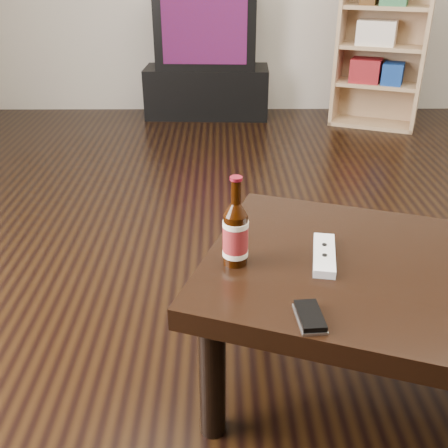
{
  "coord_description": "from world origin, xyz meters",
  "views": [
    {
      "loc": [
        -0.6,
        -1.46,
        1.19
      ],
      "look_at": [
        -0.59,
        -0.26,
        0.57
      ],
      "focal_mm": 42.0,
      "sensor_mm": 36.0,
      "label": 1
    }
  ],
  "objects_px": {
    "coffee_table": "(433,295)",
    "beer_bottle": "(236,234)",
    "phone": "(310,317)",
    "bookshelf": "(381,43)",
    "remote": "(324,255)",
    "tv": "(206,28)",
    "tv_stand": "(207,90)"
  },
  "relations": [
    {
      "from": "beer_bottle",
      "to": "phone",
      "type": "relative_size",
      "value": 2.14
    },
    {
      "from": "remote",
      "to": "coffee_table",
      "type": "bearing_deg",
      "value": -7.74
    },
    {
      "from": "tv_stand",
      "to": "tv",
      "type": "xyz_separation_m",
      "value": [
        -0.0,
        -0.0,
        0.48
      ]
    },
    {
      "from": "phone",
      "to": "bookshelf",
      "type": "bearing_deg",
      "value": 67.62
    },
    {
      "from": "tv_stand",
      "to": "beer_bottle",
      "type": "bearing_deg",
      "value": -84.87
    },
    {
      "from": "tv",
      "to": "phone",
      "type": "bearing_deg",
      "value": -82.32
    },
    {
      "from": "bookshelf",
      "to": "phone",
      "type": "height_order",
      "value": "bookshelf"
    },
    {
      "from": "bookshelf",
      "to": "tv_stand",
      "type": "bearing_deg",
      "value": -171.05
    },
    {
      "from": "tv_stand",
      "to": "bookshelf",
      "type": "bearing_deg",
      "value": -10.75
    },
    {
      "from": "phone",
      "to": "remote",
      "type": "xyz_separation_m",
      "value": [
        0.08,
        0.27,
        0.0
      ]
    },
    {
      "from": "coffee_table",
      "to": "beer_bottle",
      "type": "relative_size",
      "value": 5.52
    },
    {
      "from": "tv_stand",
      "to": "tv",
      "type": "relative_size",
      "value": 1.25
    },
    {
      "from": "beer_bottle",
      "to": "remote",
      "type": "bearing_deg",
      "value": 4.67
    },
    {
      "from": "beer_bottle",
      "to": "phone",
      "type": "xyz_separation_m",
      "value": [
        0.16,
        -0.25,
        -0.08
      ]
    },
    {
      "from": "tv_stand",
      "to": "tv",
      "type": "bearing_deg",
      "value": -90.0
    },
    {
      "from": "beer_bottle",
      "to": "phone",
      "type": "bearing_deg",
      "value": -57.08
    },
    {
      "from": "bookshelf",
      "to": "beer_bottle",
      "type": "relative_size",
      "value": 4.73
    },
    {
      "from": "bookshelf",
      "to": "remote",
      "type": "relative_size",
      "value": 5.51
    },
    {
      "from": "coffee_table",
      "to": "remote",
      "type": "height_order",
      "value": "remote"
    },
    {
      "from": "tv_stand",
      "to": "beer_bottle",
      "type": "height_order",
      "value": "beer_bottle"
    },
    {
      "from": "tv",
      "to": "bookshelf",
      "type": "relative_size",
      "value": 0.67
    },
    {
      "from": "tv_stand",
      "to": "phone",
      "type": "bearing_deg",
      "value": -82.33
    },
    {
      "from": "remote",
      "to": "tv_stand",
      "type": "bearing_deg",
      "value": 106.7
    },
    {
      "from": "tv",
      "to": "coffee_table",
      "type": "distance_m",
      "value": 3.26
    },
    {
      "from": "phone",
      "to": "remote",
      "type": "relative_size",
      "value": 0.54
    },
    {
      "from": "tv",
      "to": "phone",
      "type": "xyz_separation_m",
      "value": [
        0.3,
        -3.36,
        -0.22
      ]
    },
    {
      "from": "tv_stand",
      "to": "remote",
      "type": "xyz_separation_m",
      "value": [
        0.38,
        -3.09,
        0.27
      ]
    },
    {
      "from": "phone",
      "to": "coffee_table",
      "type": "bearing_deg",
      "value": 22.38
    },
    {
      "from": "coffee_table",
      "to": "beer_bottle",
      "type": "height_order",
      "value": "beer_bottle"
    },
    {
      "from": "phone",
      "to": "remote",
      "type": "height_order",
      "value": "remote"
    },
    {
      "from": "bookshelf",
      "to": "phone",
      "type": "bearing_deg",
      "value": -85.62
    },
    {
      "from": "tv_stand",
      "to": "bookshelf",
      "type": "distance_m",
      "value": 1.38
    }
  ]
}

